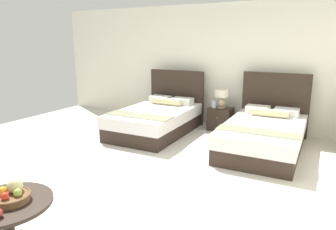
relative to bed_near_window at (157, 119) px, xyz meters
The scene contains 9 objects.
ground_plane 2.17m from the bed_near_window, 58.50° to the right, with size 9.27×9.84×0.02m, color beige.
wall_back 2.01m from the bed_near_window, 49.07° to the left, with size 9.27×0.12×2.70m, color white.
bed_near_window is the anchor object (origin of this frame).
bed_near_corner 2.23m from the bed_near_window, ahead, with size 1.38×2.26×1.29m.
nightstand 1.39m from the bed_near_window, 35.72° to the left, with size 0.50×0.41×0.49m.
table_lamp 1.47m from the bed_near_window, 36.39° to the left, with size 0.30×0.30×0.40m.
vase 1.27m from the bed_near_window, 38.25° to the left, with size 0.11×0.11×0.16m.
coffee_table 3.99m from the bed_near_window, 79.61° to the right, with size 0.85×0.85×0.46m.
fruit_bowl 3.95m from the bed_near_window, 79.02° to the right, with size 0.36×0.36×0.20m.
Camera 1 is at (2.21, -3.66, 1.94)m, focal length 33.42 mm.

